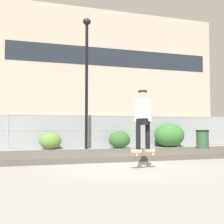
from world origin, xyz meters
TOP-DOWN VIEW (x-y plane):
  - ground_plane at (0.00, 0.00)m, footprint 120.00×120.00m
  - gravel_berm at (0.00, 3.00)m, footprint 16.97×3.61m
  - skateboard at (0.27, -0.43)m, footprint 0.82×0.33m
  - skater at (0.27, -0.43)m, footprint 0.73×0.61m
  - chain_fence at (-0.00, 8.38)m, footprint 21.95×0.06m
  - street_lamp at (0.40, 7.61)m, footprint 0.44×0.44m
  - parked_car_mid at (0.94, 10.93)m, footprint 4.46×2.07m
  - office_block at (9.22, 37.89)m, footprint 31.37×14.76m
  - shrub_left at (-1.50, 7.74)m, footprint 1.14×0.93m
  - shrub_center at (2.26, 7.51)m, footprint 1.21×0.99m
  - shrub_right at (5.45, 7.67)m, footprint 1.81×1.48m
  - trash_bin at (5.04, 3.75)m, footprint 0.59×0.59m

SIDE VIEW (x-z plane):
  - ground_plane at x=0.00m, z-range 0.00..0.00m
  - gravel_berm at x=0.00m, z-range 0.00..0.19m
  - shrub_left at x=-1.50m, z-range 0.00..0.88m
  - skateboard at x=0.27m, z-range 0.41..0.48m
  - shrub_center at x=2.26m, z-range 0.00..0.94m
  - trash_bin at x=5.04m, z-range 0.00..1.03m
  - shrub_right at x=5.45m, z-range 0.00..1.40m
  - parked_car_mid at x=0.94m, z-range 0.01..1.67m
  - chain_fence at x=0.00m, z-range 0.01..1.86m
  - skater at x=0.27m, z-range 0.57..2.31m
  - street_lamp at x=0.40m, z-range 0.84..8.02m
  - office_block at x=9.22m, z-range 0.00..17.75m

